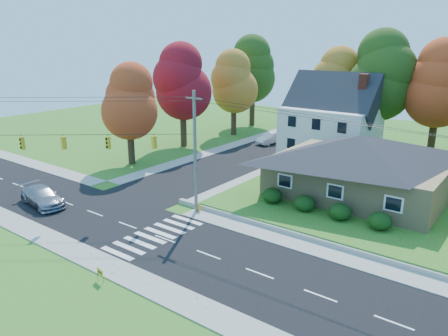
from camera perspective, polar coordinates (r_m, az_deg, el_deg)
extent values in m
plane|color=#3D7923|center=(31.89, -7.71, -9.19)|extent=(120.00, 120.00, 0.00)
cube|color=black|center=(31.89, -7.71, -9.18)|extent=(90.00, 8.00, 0.02)
cube|color=black|center=(56.00, 5.15, 2.21)|extent=(8.00, 44.00, 0.02)
cube|color=#9C9A90|center=(35.26, -1.99, -6.39)|extent=(90.00, 2.00, 0.08)
cube|color=#9C9A90|center=(28.96, -14.81, -12.33)|extent=(90.00, 2.00, 0.08)
cube|color=#3D7923|center=(44.00, 25.32, -3.02)|extent=(30.00, 30.00, 0.50)
cube|color=tan|center=(40.03, 17.13, -1.18)|extent=(14.00, 10.00, 3.20)
pyramid|color=#26262B|center=(39.33, 17.46, 2.57)|extent=(14.60, 10.60, 2.20)
cube|color=silver|center=(53.42, 13.71, 4.73)|extent=(10.00, 8.00, 5.60)
pyramid|color=#26262B|center=(52.78, 14.00, 8.98)|extent=(10.40, 8.40, 2.40)
cube|color=brown|center=(51.81, 17.41, 6.34)|extent=(0.90, 0.90, 9.60)
ellipsoid|color=#163A10|center=(36.95, 6.33, -3.57)|extent=(1.70, 1.70, 1.27)
ellipsoid|color=#163A10|center=(35.63, 10.48, -4.52)|extent=(1.70, 1.70, 1.27)
ellipsoid|color=#163A10|center=(34.52, 14.94, -5.52)|extent=(1.70, 1.70, 1.27)
ellipsoid|color=#163A10|center=(33.64, 19.69, -6.54)|extent=(1.70, 1.70, 1.27)
cylinder|color=#666059|center=(34.73, -3.79, 1.87)|extent=(0.26, 0.26, 10.00)
cube|color=#666059|center=(33.89, -3.93, 9.09)|extent=(1.60, 0.12, 0.12)
cube|color=gold|center=(37.50, -24.85, 2.95)|extent=(0.34, 0.26, 1.00)
cube|color=gold|center=(36.36, -20.20, 3.09)|extent=(0.26, 0.34, 1.00)
cube|color=gold|center=(35.41, -14.89, 3.21)|extent=(0.34, 0.26, 1.00)
cube|color=gold|center=(34.77, -9.11, 3.33)|extent=(0.26, 0.34, 1.00)
cylinder|color=black|center=(35.66, -17.37, 4.18)|extent=(13.02, 10.43, 0.04)
cylinder|color=#3F2A19|center=(59.63, 14.27, 5.78)|extent=(0.80, 0.80, 5.40)
sphere|color=#B36F22|center=(59.07, 14.54, 9.50)|extent=(6.72, 6.72, 6.72)
sphere|color=#B36F22|center=(58.91, 14.66, 11.12)|extent=(5.91, 5.91, 5.91)
sphere|color=#B36F22|center=(58.79, 14.78, 12.74)|extent=(5.11, 5.11, 5.11)
cylinder|color=#3F2A19|center=(56.62, 19.50, 5.26)|extent=(0.86, 0.86, 6.30)
sphere|color=#2A4914|center=(55.99, 19.94, 9.82)|extent=(7.84, 7.84, 7.84)
sphere|color=#2A4914|center=(55.83, 20.14, 11.82)|extent=(6.90, 6.90, 6.90)
sphere|color=#2A4914|center=(55.74, 20.34, 13.82)|extent=(5.96, 5.96, 5.96)
cylinder|color=#3F2A19|center=(56.17, 25.61, 4.26)|extent=(0.83, 0.83, 5.85)
sphere|color=#BF3C1A|center=(55.55, 26.15, 8.52)|extent=(7.28, 7.28, 7.28)
sphere|color=#BF3C1A|center=(55.38, 26.39, 10.38)|extent=(6.41, 6.41, 6.41)
sphere|color=#BF3C1A|center=(55.28, 26.63, 12.24)|extent=(5.53, 5.53, 5.53)
cylinder|color=#3F2A19|center=(50.70, -12.08, 3.26)|extent=(0.77, 0.77, 4.95)
sphere|color=#BF3C1A|center=(50.03, -12.32, 7.25)|extent=(6.16, 6.16, 6.16)
sphere|color=#BF3C1A|center=(49.82, -12.43, 9.00)|extent=(5.42, 5.42, 5.42)
sphere|color=#BF3C1A|center=(49.65, -12.54, 10.76)|extent=(4.68, 4.68, 4.68)
cylinder|color=#3F2A19|center=(58.14, -5.33, 5.68)|extent=(0.83, 0.83, 5.85)
sphere|color=maroon|center=(57.51, -5.44, 9.81)|extent=(7.28, 7.28, 7.28)
sphere|color=maroon|center=(57.33, -5.49, 11.62)|extent=(6.41, 6.41, 6.41)
sphere|color=maroon|center=(57.21, -5.54, 13.44)|extent=(5.53, 5.53, 5.53)
cylinder|color=#3F2A19|center=(65.22, 1.27, 6.71)|extent=(0.80, 0.80, 5.40)
sphere|color=#B36F22|center=(64.68, 1.29, 10.12)|extent=(6.72, 6.72, 6.72)
sphere|color=#B36F22|center=(64.52, 1.30, 11.60)|extent=(5.91, 5.91, 5.91)
sphere|color=#B36F22|center=(64.40, 1.31, 13.09)|extent=(5.11, 5.11, 5.11)
cylinder|color=#3F2A19|center=(72.79, 3.70, 8.06)|extent=(0.86, 0.86, 6.30)
sphere|color=#2A4914|center=(72.27, 3.77, 11.63)|extent=(7.84, 7.84, 7.84)
sphere|color=#2A4914|center=(72.13, 3.80, 13.18)|extent=(6.90, 6.90, 6.90)
sphere|color=#2A4914|center=(72.05, 3.83, 14.74)|extent=(5.96, 5.96, 5.96)
imported|color=#908F9E|center=(40.57, -22.69, -3.45)|extent=(5.63, 2.96, 1.56)
imported|color=silver|center=(60.10, 6.17, 3.92)|extent=(2.43, 4.85, 1.53)
cylinder|color=gold|center=(36.31, -3.29, -5.70)|extent=(0.34, 0.34, 0.10)
cylinder|color=gold|center=(36.21, -3.30, -5.28)|extent=(0.23, 0.23, 0.52)
sphere|color=gold|center=(36.09, -3.31, -4.82)|extent=(0.25, 0.25, 0.25)
cylinder|color=gold|center=(36.17, -3.30, -5.14)|extent=(0.44, 0.19, 0.11)
cylinder|color=black|center=(27.61, -16.16, -13.39)|extent=(0.02, 0.02, 0.57)
cylinder|color=black|center=(27.25, -15.51, -13.75)|extent=(0.02, 0.02, 0.57)
cube|color=gold|center=(27.26, -15.89, -12.95)|extent=(0.67, 0.16, 0.45)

